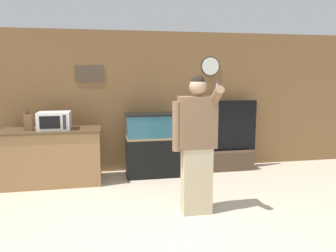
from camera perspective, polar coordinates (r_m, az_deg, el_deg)
wall_back_paneled at (r=6.17m, az=-6.49°, el=4.15°), size 10.00×0.08×2.60m
counter_island at (r=5.78m, az=-19.43°, el=-5.05°), size 1.59×0.67×0.93m
microwave at (r=5.65m, az=-19.19°, el=0.88°), size 0.50×0.40×0.29m
knife_block at (r=5.69m, az=-23.14°, el=0.61°), size 0.12×0.12×0.35m
aquarium_on_stand at (r=5.88m, az=-2.75°, el=-3.27°), size 0.94×0.46×1.14m
tv_on_stand at (r=6.41m, az=10.04°, el=-4.06°), size 1.21×0.40×1.33m
person_standing at (r=4.22m, az=4.97°, el=-2.95°), size 0.57×0.43×1.82m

